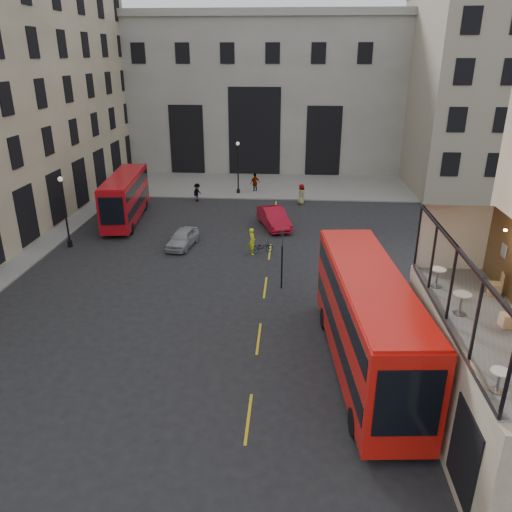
# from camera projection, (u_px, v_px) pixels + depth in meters

# --- Properties ---
(ground) EXTENTS (140.00, 140.00, 0.00)m
(ground) POSITION_uv_depth(u_px,v_px,m) (299.00, 421.00, 19.65)
(ground) COLOR black
(ground) RESTS_ON ground
(host_frontage) EXTENTS (3.00, 11.00, 4.50)m
(host_frontage) POSITION_uv_depth(u_px,v_px,m) (478.00, 381.00, 18.36)
(host_frontage) COLOR #C8B696
(host_frontage) RESTS_ON ground
(cafe_floor) EXTENTS (3.00, 10.00, 0.10)m
(cafe_floor) POSITION_uv_depth(u_px,v_px,m) (489.00, 326.00, 17.50)
(cafe_floor) COLOR slate
(cafe_floor) RESTS_ON host_frontage
(gateway) EXTENTS (35.00, 10.60, 18.00)m
(gateway) POSITION_uv_depth(u_px,v_px,m) (258.00, 90.00, 60.80)
(gateway) COLOR #9F9D94
(gateway) RESTS_ON ground
(building_right) EXTENTS (16.60, 18.60, 20.00)m
(building_right) POSITION_uv_depth(u_px,v_px,m) (494.00, 86.00, 51.33)
(building_right) COLOR gray
(building_right) RESTS_ON ground
(pavement_far) EXTENTS (40.00, 12.00, 0.12)m
(pavement_far) POSITION_uv_depth(u_px,v_px,m) (242.00, 184.00, 55.14)
(pavement_far) COLOR slate
(pavement_far) RESTS_ON ground
(traffic_light_near) EXTENTS (0.16, 0.20, 3.80)m
(traffic_light_near) POSITION_uv_depth(u_px,v_px,m) (282.00, 252.00, 29.89)
(traffic_light_near) COLOR black
(traffic_light_near) RESTS_ON ground
(traffic_light_far) EXTENTS (0.16, 0.20, 3.80)m
(traffic_light_far) POSITION_uv_depth(u_px,v_px,m) (133.00, 183.00, 45.62)
(traffic_light_far) COLOR black
(traffic_light_far) RESTS_ON ground
(street_lamp_a) EXTENTS (0.36, 0.36, 5.33)m
(street_lamp_a) POSITION_uv_depth(u_px,v_px,m) (66.00, 216.00, 36.52)
(street_lamp_a) COLOR black
(street_lamp_a) RESTS_ON ground
(street_lamp_b) EXTENTS (0.36, 0.36, 5.33)m
(street_lamp_b) POSITION_uv_depth(u_px,v_px,m) (238.00, 171.00, 50.57)
(street_lamp_b) COLOR black
(street_lamp_b) RESTS_ON ground
(bus_near) EXTENTS (3.74, 12.10, 4.75)m
(bus_near) POSITION_uv_depth(u_px,v_px,m) (367.00, 318.00, 21.87)
(bus_near) COLOR red
(bus_near) RESTS_ON ground
(bus_far) EXTENTS (3.33, 10.11, 3.96)m
(bus_far) POSITION_uv_depth(u_px,v_px,m) (125.00, 196.00, 42.46)
(bus_far) COLOR #A40B12
(bus_far) RESTS_ON ground
(car_a) EXTENTS (2.14, 4.10, 1.33)m
(car_a) POSITION_uv_depth(u_px,v_px,m) (182.00, 238.00, 37.21)
(car_a) COLOR gray
(car_a) RESTS_ON ground
(car_b) EXTENTS (3.21, 5.22, 1.63)m
(car_b) POSITION_uv_depth(u_px,v_px,m) (274.00, 218.00, 41.33)
(car_b) COLOR #A40A1E
(car_b) RESTS_ON ground
(car_c) EXTENTS (3.36, 4.73, 1.27)m
(car_c) POSITION_uv_depth(u_px,v_px,m) (125.00, 208.00, 44.49)
(car_c) COLOR black
(car_c) RESTS_ON ground
(bicycle) EXTENTS (1.72, 1.03, 0.85)m
(bicycle) POSITION_uv_depth(u_px,v_px,m) (262.00, 247.00, 36.13)
(bicycle) COLOR gray
(bicycle) RESTS_ON ground
(cyclist) EXTENTS (0.62, 0.80, 1.93)m
(cyclist) POSITION_uv_depth(u_px,v_px,m) (252.00, 241.00, 35.76)
(cyclist) COLOR #D8E718
(cyclist) RESTS_ON ground
(pedestrian_a) EXTENTS (1.03, 0.86, 1.88)m
(pedestrian_a) POSITION_uv_depth(u_px,v_px,m) (101.00, 203.00, 44.88)
(pedestrian_a) COLOR gray
(pedestrian_a) RESTS_ON ground
(pedestrian_b) EXTENTS (1.05, 1.31, 1.77)m
(pedestrian_b) POSITION_uv_depth(u_px,v_px,m) (197.00, 193.00, 48.58)
(pedestrian_b) COLOR gray
(pedestrian_b) RESTS_ON ground
(pedestrian_c) EXTENTS (1.21, 1.09, 1.97)m
(pedestrian_c) POSITION_uv_depth(u_px,v_px,m) (255.00, 183.00, 51.81)
(pedestrian_c) COLOR gray
(pedestrian_c) RESTS_ON ground
(pedestrian_d) EXTENTS (1.01, 1.14, 1.95)m
(pedestrian_d) POSITION_uv_depth(u_px,v_px,m) (301.00, 194.00, 47.62)
(pedestrian_d) COLOR gray
(pedestrian_d) RESTS_ON ground
(pedestrian_e) EXTENTS (0.66, 0.78, 1.81)m
(pedestrian_e) POSITION_uv_depth(u_px,v_px,m) (129.00, 208.00, 43.50)
(pedestrian_e) COLOR gray
(pedestrian_e) RESTS_ON ground
(cafe_table_near) EXTENTS (0.54, 0.54, 0.67)m
(cafe_table_near) POSITION_uv_depth(u_px,v_px,m) (499.00, 378.00, 13.90)
(cafe_table_near) COLOR silver
(cafe_table_near) RESTS_ON cafe_floor
(cafe_table_mid) EXTENTS (0.65, 0.65, 0.82)m
(cafe_table_mid) POSITION_uv_depth(u_px,v_px,m) (461.00, 301.00, 18.03)
(cafe_table_mid) COLOR beige
(cafe_table_mid) RESTS_ON cafe_floor
(cafe_table_far) EXTENTS (0.63, 0.63, 0.78)m
(cafe_table_far) POSITION_uv_depth(u_px,v_px,m) (438.00, 275.00, 20.19)
(cafe_table_far) COLOR white
(cafe_table_far) RESTS_ON cafe_floor
(cafe_chair_c) EXTENTS (0.46, 0.46, 0.89)m
(cafe_chair_c) POSITION_uv_depth(u_px,v_px,m) (508.00, 319.00, 17.30)
(cafe_chair_c) COLOR tan
(cafe_chair_c) RESTS_ON cafe_floor
(cafe_chair_d) EXTENTS (0.55, 0.55, 0.95)m
(cafe_chair_d) POSITION_uv_depth(u_px,v_px,m) (495.00, 288.00, 19.57)
(cafe_chair_d) COLOR tan
(cafe_chair_d) RESTS_ON cafe_floor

